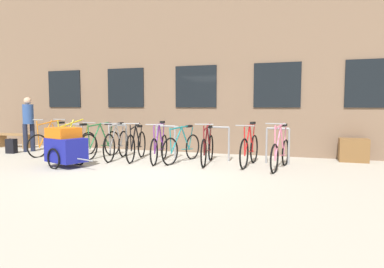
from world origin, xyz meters
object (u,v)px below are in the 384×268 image
Objects in this scene: bicycle_green at (101,144)px; person_by_bench at (28,120)px; bicycle_yellow at (74,143)px; bicycle_teal at (182,147)px; bicycle_red at (249,149)px; planter_box at (354,150)px; bicycle_maroon at (207,148)px; bicycle_silver at (117,144)px; bicycle_purple at (159,147)px; backpack at (11,146)px; wooden_bench at (14,138)px; bicycle_orange at (53,142)px; bicycle_pink at (280,153)px; bike_trailer at (66,146)px; bicycle_black at (136,145)px.

person_by_bench reaches higher than bicycle_green.
bicycle_yellow is 1.01× the size of bicycle_teal.
bicycle_red is 2.85m from planter_box.
bicycle_red reaches higher than bicycle_maroon.
person_by_bench is (-3.43, 0.47, 0.58)m from bicycle_silver.
bicycle_silver is at bearing 178.77° from bicycle_purple.
bicycle_silver is 4.00× the size of backpack.
person_by_bench is at bearing 176.34° from bicycle_maroon.
bicycle_maroon is at bearing -0.35° from bicycle_green.
bicycle_yellow is 2.23m from person_by_bench.
wooden_bench is 1.53m from person_by_bench.
bicycle_orange is 6.47m from bicycle_pink.
bicycle_maroon is (1.26, 0.12, -0.00)m from bicycle_purple.
bicycle_orange is 1.48m from backpack.
bicycle_maroon reaches higher than bicycle_green.
bike_trailer is at bearing -110.83° from bicycle_silver.
person_by_bench reaches higher than bicycle_maroon.
bicycle_green is 1.02× the size of bicycle_red.
bicycle_silver is at bearing -7.88° from person_by_bench.
bicycle_yellow reaches higher than bicycle_black.
bike_trailer is at bearing -59.41° from bicycle_yellow.
bike_trailer is at bearing -142.62° from bicycle_purple.
person_by_bench is at bearing 166.18° from bicycle_yellow.
planter_box is (1.73, 1.64, -0.08)m from bicycle_pink.
bicycle_yellow is 1.00× the size of bicycle_black.
wooden_bench is at bearing 157.50° from bicycle_orange.
bicycle_silver is 2.52× the size of planter_box.
bicycle_purple is at bearing -176.16° from bicycle_red.
bicycle_silver is at bearing -176.22° from bicycle_teal.
planter_box is at bearing 6.45° from person_by_bench.
person_by_bench is at bearing 172.12° from bicycle_silver.
person_by_bench is at bearing 172.81° from bicycle_green.
bike_trailer is at bearing -41.87° from bicycle_orange.
bicycle_purple reaches higher than bicycle_teal.
bicycle_orange is 0.95× the size of bicycle_purple.
bicycle_yellow is 7.54m from planter_box.
bicycle_green is at bearing -167.77° from planter_box.
bicycle_yellow is at bearing -13.82° from person_by_bench.
bicycle_orange is 1.60m from bicycle_green.
bicycle_black reaches higher than bicycle_silver.
bicycle_teal is (1.84, 0.12, -0.02)m from bicycle_silver.
bike_trailer is 7.20m from planter_box.
bicycle_orange is 5.73m from bicycle_red.
backpack is at bearing -112.17° from person_by_bench.
backpack is (-2.29, 0.02, -0.16)m from bicycle_yellow.
bicycle_orange is at bearing 178.70° from bicycle_pink.
bicycle_black is 1.01× the size of bicycle_teal.
backpack is (-5.47, -0.14, -0.16)m from bicycle_teal.
bicycle_maroon is at bearing 5.54° from bicycle_purple.
bicycle_orange is 2.72m from wooden_bench.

